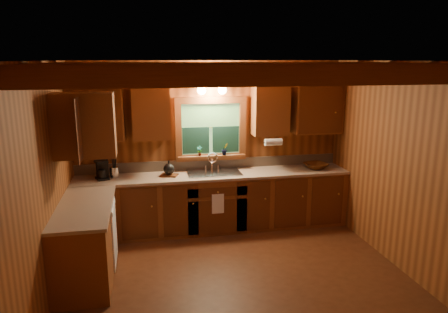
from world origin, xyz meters
TOP-DOWN VIEW (x-y plane):
  - room at (0.00, 0.00)m, footprint 4.20×4.20m
  - ceiling_beams at (0.00, 0.00)m, footprint 4.20×2.54m
  - base_cabinets at (-0.49, 1.28)m, footprint 4.20×2.22m
  - countertop at (-0.48, 1.29)m, footprint 4.20×2.24m
  - backsplash at (0.00, 1.89)m, footprint 4.20×0.02m
  - dishwasher_panel at (-1.47, 0.68)m, footprint 0.02×0.60m
  - upper_cabinets at (-0.56, 1.42)m, footprint 4.19×1.77m
  - window at (0.00, 1.87)m, footprint 1.12×0.08m
  - window_sill at (0.00, 1.82)m, footprint 1.06×0.14m
  - wall_sconce at (0.00, 1.75)m, footprint 0.45×0.21m
  - paper_towel_roll at (0.92, 1.53)m, footprint 0.27×0.11m
  - dish_towel at (0.00, 1.26)m, footprint 0.18×0.01m
  - sink at (0.00, 1.60)m, footprint 0.82×0.48m
  - coffee_maker at (-1.66, 1.62)m, footprint 0.16×0.21m
  - utensil_crock at (-1.49, 1.66)m, footprint 0.13×0.13m
  - cutting_board at (-0.69, 1.59)m, footprint 0.30×0.25m
  - teakettle at (-0.69, 1.59)m, footprint 0.17×0.17m
  - wicker_basket at (1.66, 1.57)m, footprint 0.45×0.45m
  - potted_plant_left at (-0.20, 1.79)m, footprint 0.10×0.08m
  - potted_plant_right at (0.21, 1.79)m, footprint 0.13×0.12m

SIDE VIEW (x-z plane):
  - base_cabinets at x=-0.49m, z-range 0.00..0.86m
  - dishwasher_panel at x=-1.47m, z-range 0.03..0.83m
  - dish_towel at x=0.00m, z-range 0.37..0.67m
  - sink at x=0.00m, z-range 0.64..1.07m
  - countertop at x=-0.48m, z-range 0.86..0.90m
  - cutting_board at x=-0.69m, z-range 0.90..0.92m
  - wicker_basket at x=1.66m, z-range 0.90..0.99m
  - backsplash at x=0.00m, z-range 0.90..1.06m
  - utensil_crock at x=-1.49m, z-range 0.81..1.17m
  - teakettle at x=-0.69m, z-range 0.90..1.11m
  - coffee_maker at x=-1.66m, z-range 0.90..1.19m
  - window_sill at x=0.00m, z-range 1.10..1.14m
  - potted_plant_left at x=-0.20m, z-range 1.14..1.30m
  - potted_plant_right at x=0.21m, z-range 1.14..1.33m
  - room at x=0.00m, z-range -0.80..3.40m
  - paper_towel_roll at x=0.92m, z-range 1.31..1.42m
  - window at x=0.00m, z-range 1.03..2.03m
  - upper_cabinets at x=-0.56m, z-range 1.45..2.23m
  - wall_sconce at x=0.00m, z-range 2.08..2.25m
  - ceiling_beams at x=0.00m, z-range 2.40..2.58m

